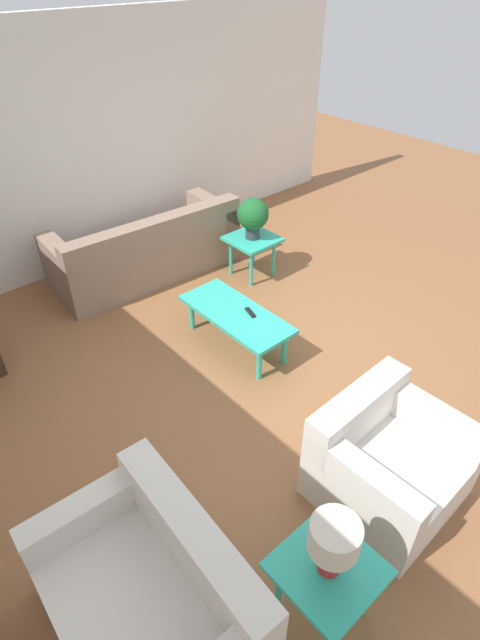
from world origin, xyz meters
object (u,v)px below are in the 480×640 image
at_px(armchair, 385,462).
at_px(table_lamp, 334,541).
at_px(loveseat, 153,600).
at_px(coffee_table, 236,316).
at_px(potted_plant, 253,216).
at_px(side_table_plant, 252,243).
at_px(sofa, 148,252).
at_px(side_table_lamp, 327,574).

height_order(armchair, table_lamp, table_lamp).
height_order(loveseat, coffee_table, loveseat).
distance_m(loveseat, coffee_table, 2.60).
relative_size(loveseat, potted_plant, 2.82).
bearing_deg(loveseat, table_lamp, 56.47).
bearing_deg(side_table_plant, loveseat, 129.50).
relative_size(armchair, potted_plant, 1.98).
bearing_deg(table_lamp, sofa, -19.11).
xyz_separation_m(sofa, coffee_table, (-1.70, 0.10, 0.04)).
bearing_deg(side_table_lamp, table_lamp, -63.43).
height_order(side_table_lamp, table_lamp, table_lamp).
relative_size(armchair, loveseat, 0.70).
height_order(sofa, potted_plant, potted_plant).
bearing_deg(coffee_table, side_table_lamp, 150.33).
xyz_separation_m(armchair, side_table_lamp, (-0.27, 0.95, 0.11)).
height_order(side_table_lamp, potted_plant, potted_plant).
xyz_separation_m(sofa, potted_plant, (-0.82, -0.93, 0.46)).
height_order(side_table_plant, table_lamp, table_lamp).
height_order(side_table_plant, potted_plant, potted_plant).
height_order(loveseat, table_lamp, table_lamp).
bearing_deg(armchair, potted_plant, 63.70).
distance_m(loveseat, potted_plant, 3.98).
xyz_separation_m(coffee_table, side_table_plant, (0.88, -1.02, 0.07)).
xyz_separation_m(armchair, loveseat, (0.30, 1.72, -0.01)).
bearing_deg(armchair, loveseat, 168.99).
bearing_deg(coffee_table, armchair, 171.10).
xyz_separation_m(side_table_lamp, table_lamp, (0.00, -0.00, 0.34)).
height_order(coffee_table, table_lamp, table_lamp).
xyz_separation_m(coffee_table, table_lamp, (-2.20, 1.25, 0.40)).
height_order(potted_plant, table_lamp, potted_plant).
distance_m(loveseat, table_lamp, 1.06).
relative_size(side_table_plant, side_table_lamp, 1.00).
height_order(sofa, table_lamp, table_lamp).
relative_size(sofa, coffee_table, 1.88).
relative_size(sofa, table_lamp, 5.63).
distance_m(coffee_table, side_table_lamp, 2.54).
distance_m(coffee_table, potted_plant, 1.41).
bearing_deg(armchair, table_lamp, -165.29).
height_order(armchair, side_table_lamp, armchair).
xyz_separation_m(side_table_plant, table_lamp, (-3.08, 2.28, 0.34)).
bearing_deg(loveseat, armchair, 83.03).
relative_size(sofa, loveseat, 1.66).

